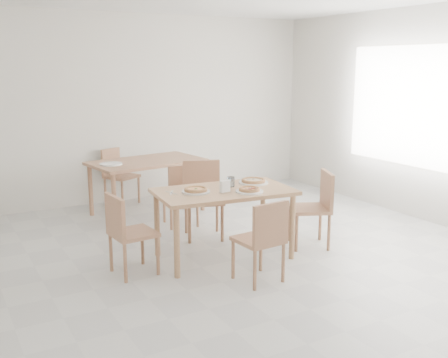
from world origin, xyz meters
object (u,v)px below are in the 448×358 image
pizza_margherita (196,190)px  pizza_pepperoni (249,189)px  napkin_holder (225,187)px  second_table (147,166)px  main_table (224,198)px  tumbler_a (231,182)px  plate_pepperoni (249,191)px  tumbler_b (230,182)px  plate_empty (111,164)px  chair_east (317,203)px  chair_north (203,193)px  plate_mushroom (253,183)px  chair_west (126,229)px  chair_back_s (182,190)px  pizza_mushroom (253,181)px  chair_back_n (118,172)px  plate_margherita (196,192)px  chair_south (263,236)px

pizza_margherita → pizza_pepperoni: 0.56m
napkin_holder → second_table: (-0.02, 2.17, -0.14)m
main_table → tumbler_a: size_ratio=14.03×
tumbler_a → pizza_margherita: bearing=-173.1°
plate_pepperoni → tumbler_b: tumbler_b is taller
napkin_holder → plate_empty: size_ratio=0.45×
plate_pepperoni → second_table: (-0.26, 2.27, -0.09)m
tumbler_a → plate_empty: tumbler_a is taller
chair_east → pizza_pepperoni: chair_east is taller
chair_north → plate_empty: bearing=141.9°
plate_mushroom → napkin_holder: napkin_holder is taller
chair_west → tumbler_b: tumbler_b is taller
second_table → chair_back_s: size_ratio=1.97×
chair_east → pizza_margherita: bearing=-74.9°
pizza_mushroom → chair_back_s: 1.21m
chair_east → plate_mushroom: bearing=-90.0°
chair_back_n → tumbler_a: bearing=-108.4°
chair_east → pizza_margherita: size_ratio=3.47×
tumbler_a → plate_empty: (-0.74, 1.88, -0.04)m
chair_back_n → pizza_mushroom: bearing=-102.2°
second_table → chair_west: bearing=-124.8°
plate_margherita → plate_empty: bearing=98.7°
main_table → chair_east: size_ratio=1.73×
chair_north → chair_back_s: bearing=118.3°
plate_margherita → pizza_margherita: 0.02m
chair_north → napkin_holder: 0.98m
tumbler_a → chair_back_s: bearing=93.1°
tumbler_a → chair_back_n: tumbler_a is taller
chair_west → plate_pepperoni: size_ratio=2.84×
chair_east → pizza_margherita: 1.46m
main_table → second_table: same height
pizza_pepperoni → plate_mushroom: bearing=51.9°
chair_back_s → plate_empty: size_ratio=2.77×
main_table → plate_empty: bearing=112.9°
plate_pepperoni → plate_empty: same height
chair_east → main_table: bearing=-75.5°
napkin_holder → pizza_pepperoni: bearing=-30.6°
chair_north → second_table: bearing=119.7°
plate_margherita → plate_empty: size_ratio=0.99×
chair_south → chair_back_s: size_ratio=0.99×
plate_pepperoni → napkin_holder: 0.26m
pizza_pepperoni → tumbler_b: 0.32m
chair_west → chair_back_s: (1.15, 1.19, 0.00)m
chair_north → plate_margherita: 0.90m
plate_mushroom → second_table: 2.00m
chair_north → chair_back_n: (-0.41, 1.99, -0.05)m
plate_margherita → tumbler_b: size_ratio=3.09×
pizza_margherita → tumbler_a: (0.45, 0.05, 0.02)m
plate_margherita → chair_back_n: 2.75m
chair_east → plate_margherita: 1.46m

